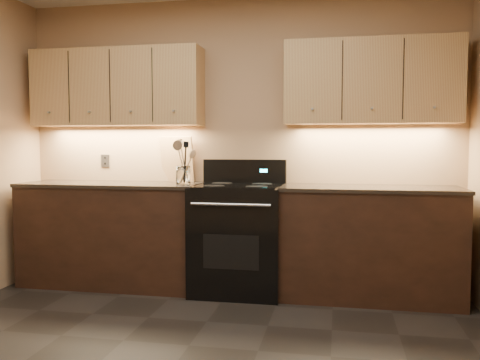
# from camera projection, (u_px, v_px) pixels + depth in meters

# --- Properties ---
(wall_back) EXTENTS (4.00, 0.04, 2.60)m
(wall_back) POSITION_uv_depth(u_px,v_px,m) (237.00, 142.00, 4.66)
(wall_back) COLOR #9E7F5D
(wall_back) RESTS_ON ground
(counter_left) EXTENTS (1.62, 0.62, 0.93)m
(counter_left) POSITION_uv_depth(u_px,v_px,m) (112.00, 233.00, 4.63)
(counter_left) COLOR black
(counter_left) RESTS_ON ground
(counter_right) EXTENTS (1.46, 0.62, 0.93)m
(counter_right) POSITION_uv_depth(u_px,v_px,m) (370.00, 243.00, 4.20)
(counter_right) COLOR black
(counter_right) RESTS_ON ground
(stove) EXTENTS (0.76, 0.68, 1.14)m
(stove) POSITION_uv_depth(u_px,v_px,m) (239.00, 237.00, 4.39)
(stove) COLOR black
(stove) RESTS_ON ground
(upper_cab_left) EXTENTS (1.60, 0.30, 0.70)m
(upper_cab_left) POSITION_uv_depth(u_px,v_px,m) (117.00, 88.00, 4.68)
(upper_cab_left) COLOR tan
(upper_cab_left) RESTS_ON wall_back
(upper_cab_right) EXTENTS (1.44, 0.30, 0.70)m
(upper_cab_right) POSITION_uv_depth(u_px,v_px,m) (371.00, 82.00, 4.25)
(upper_cab_right) COLOR tan
(upper_cab_right) RESTS_ON wall_back
(outlet_plate) EXTENTS (0.08, 0.01, 0.12)m
(outlet_plate) POSITION_uv_depth(u_px,v_px,m) (105.00, 161.00, 4.91)
(outlet_plate) COLOR #B2B5BA
(outlet_plate) RESTS_ON wall_back
(utensil_crock) EXTENTS (0.16, 0.16, 0.16)m
(utensil_crock) POSITION_uv_depth(u_px,v_px,m) (183.00, 176.00, 4.45)
(utensil_crock) COLOR white
(utensil_crock) RESTS_ON counter_left
(cutting_board) EXTENTS (0.34, 0.14, 0.42)m
(cutting_board) POSITION_uv_depth(u_px,v_px,m) (177.00, 159.00, 4.74)
(cutting_board) COLOR tan
(cutting_board) RESTS_ON counter_left
(wooden_spoon) EXTENTS (0.17, 0.09, 0.30)m
(wooden_spoon) POSITION_uv_depth(u_px,v_px,m) (180.00, 165.00, 4.45)
(wooden_spoon) COLOR tan
(wooden_spoon) RESTS_ON utensil_crock
(black_turner) EXTENTS (0.11, 0.12, 0.38)m
(black_turner) POSITION_uv_depth(u_px,v_px,m) (184.00, 161.00, 4.41)
(black_turner) COLOR black
(black_turner) RESTS_ON utensil_crock
(steel_spatula) EXTENTS (0.17, 0.10, 0.40)m
(steel_spatula) POSITION_uv_depth(u_px,v_px,m) (187.00, 160.00, 4.44)
(steel_spatula) COLOR silver
(steel_spatula) RESTS_ON utensil_crock
(steel_skimmer) EXTENTS (0.18, 0.11, 0.37)m
(steel_skimmer) POSITION_uv_depth(u_px,v_px,m) (186.00, 162.00, 4.42)
(steel_skimmer) COLOR silver
(steel_skimmer) RESTS_ON utensil_crock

